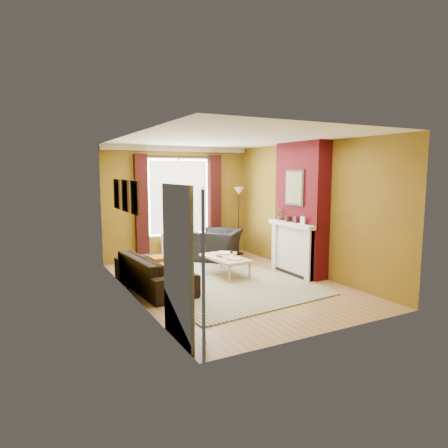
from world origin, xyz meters
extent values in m
plane|color=olive|center=(0.00, 0.00, 0.00)|extent=(5.50, 5.50, 0.00)
cube|color=brown|center=(0.00, 2.75, 1.40)|extent=(3.80, 0.02, 2.80)
cube|color=brown|center=(0.00, -2.75, 1.40)|extent=(3.80, 0.02, 2.80)
cube|color=brown|center=(1.90, 0.00, 1.40)|extent=(0.02, 5.50, 2.80)
cube|color=brown|center=(-1.90, 0.00, 1.40)|extent=(0.02, 5.50, 2.80)
cube|color=white|center=(0.00, 0.00, 2.80)|extent=(3.80, 5.50, 0.01)
cube|color=#4E0B11|center=(1.72, 0.00, 1.40)|extent=(0.35, 1.40, 2.80)
cube|color=silver|center=(1.53, 0.00, 0.55)|extent=(0.12, 1.30, 1.10)
cube|color=silver|center=(1.48, 0.00, 1.08)|extent=(0.22, 1.40, 0.08)
cube|color=silver|center=(1.51, -0.58, 0.52)|extent=(0.16, 0.14, 1.04)
cube|color=silver|center=(1.51, 0.58, 0.52)|extent=(0.16, 0.14, 1.04)
cube|color=black|center=(1.56, 0.00, 0.45)|extent=(0.06, 0.80, 0.90)
cube|color=black|center=(1.54, 0.00, 0.03)|extent=(0.20, 1.00, 0.06)
cube|color=silver|center=(1.49, -0.35, 1.20)|extent=(0.03, 0.12, 0.16)
cube|color=black|center=(1.49, -0.10, 1.19)|extent=(0.03, 0.10, 0.14)
cylinder|color=black|center=(1.49, 0.15, 1.18)|extent=(0.10, 0.10, 0.12)
cube|color=black|center=(1.53, 0.00, 1.85)|extent=(0.03, 0.60, 0.75)
cube|color=#B2913C|center=(1.51, 0.00, 1.85)|extent=(0.01, 0.52, 0.66)
cube|color=silver|center=(0.00, 2.71, 2.74)|extent=(3.80, 0.08, 0.12)
cube|color=white|center=(0.00, 2.72, 1.55)|extent=(1.60, 0.04, 1.90)
cube|color=white|center=(0.00, 2.68, 1.55)|extent=(1.50, 0.02, 1.80)
cube|color=silver|center=(0.00, 2.70, 1.55)|extent=(0.06, 0.04, 1.90)
cube|color=#330E0B|center=(-0.98, 2.63, 1.35)|extent=(0.30, 0.16, 2.50)
cube|color=#330E0B|center=(0.98, 2.63, 1.35)|extent=(0.30, 0.16, 2.50)
cylinder|color=black|center=(0.00, 2.63, 2.55)|extent=(2.30, 0.05, 0.05)
cube|color=silver|center=(0.00, 2.65, 0.35)|extent=(1.00, 0.10, 0.60)
cube|color=silver|center=(-0.45, 2.59, 0.35)|extent=(0.04, 0.03, 0.56)
cube|color=silver|center=(-0.34, 2.59, 0.35)|extent=(0.04, 0.03, 0.56)
cube|color=silver|center=(-0.23, 2.59, 0.35)|extent=(0.04, 0.03, 0.56)
cube|color=silver|center=(-0.12, 2.59, 0.35)|extent=(0.04, 0.03, 0.56)
cube|color=silver|center=(-0.01, 2.59, 0.35)|extent=(0.04, 0.03, 0.56)
cube|color=silver|center=(0.10, 2.59, 0.35)|extent=(0.04, 0.03, 0.56)
cube|color=silver|center=(0.21, 2.59, 0.35)|extent=(0.04, 0.03, 0.56)
cube|color=silver|center=(0.32, 2.59, 0.35)|extent=(0.04, 0.03, 0.56)
cube|color=silver|center=(0.43, 2.59, 0.35)|extent=(0.04, 0.03, 0.56)
cube|color=black|center=(-1.87, -0.10, 1.75)|extent=(0.04, 0.44, 0.58)
cube|color=gold|center=(-1.84, -0.10, 1.75)|extent=(0.01, 0.38, 0.52)
cube|color=black|center=(-1.87, 0.55, 1.75)|extent=(0.04, 0.44, 0.58)
cube|color=teal|center=(-1.84, 0.55, 1.75)|extent=(0.01, 0.38, 0.52)
cube|color=black|center=(-1.87, 1.20, 1.75)|extent=(0.04, 0.44, 0.58)
cube|color=#DC6837|center=(-1.84, 1.20, 1.75)|extent=(0.01, 0.38, 0.52)
cube|color=silver|center=(-1.88, -2.05, 1.00)|extent=(0.05, 0.94, 2.06)
cube|color=black|center=(-1.85, -2.05, 1.00)|extent=(0.02, 0.80, 1.98)
cube|color=silver|center=(-1.68, -2.41, 1.00)|extent=(0.37, 0.74, 1.98)
imported|color=#37672D|center=(1.49, 0.45, 1.26)|extent=(0.14, 0.10, 0.27)
cube|color=#A5570D|center=(-1.27, -0.20, 0.49)|extent=(0.34, 0.40, 0.16)
cube|color=#A5570D|center=(-1.27, 0.50, 0.49)|extent=(0.34, 0.40, 0.16)
cube|color=#345E90|center=(-0.20, 0.26, 0.01)|extent=(3.20, 4.19, 0.02)
imported|color=black|center=(-1.42, 0.40, 0.31)|extent=(1.02, 2.21, 0.63)
imported|color=black|center=(0.77, 2.00, 0.37)|extent=(1.51, 1.51, 0.74)
cube|color=tan|center=(0.19, 0.56, 0.38)|extent=(0.69, 1.25, 0.05)
cylinder|color=tan|center=(-0.01, 0.00, 0.18)|extent=(0.05, 0.05, 0.35)
cylinder|color=tan|center=(0.47, 0.03, 0.18)|extent=(0.05, 0.05, 0.35)
cylinder|color=tan|center=(-0.09, 1.08, 0.18)|extent=(0.05, 0.05, 0.35)
cylinder|color=tan|center=(0.39, 1.12, 0.18)|extent=(0.05, 0.05, 0.35)
cylinder|color=#A57F47|center=(0.84, 2.40, 0.24)|extent=(0.49, 0.49, 0.49)
cylinder|color=black|center=(1.55, 2.36, 0.02)|extent=(0.29, 0.29, 0.03)
cylinder|color=black|center=(1.55, 2.36, 0.85)|extent=(0.03, 0.03, 1.64)
cone|color=beige|center=(1.55, 2.36, 1.68)|extent=(0.29, 0.29, 0.20)
imported|color=#999999|center=(0.17, 0.21, 0.42)|extent=(0.31, 0.33, 0.02)
imported|color=#999999|center=(0.24, 0.96, 0.42)|extent=(0.39, 0.41, 0.03)
imported|color=#999999|center=(0.41, 0.54, 0.45)|extent=(0.12, 0.12, 0.09)
cube|color=black|center=(0.09, 0.63, 0.41)|extent=(0.09, 0.17, 0.02)
camera|label=1|loc=(-3.66, -6.70, 2.19)|focal=32.00mm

